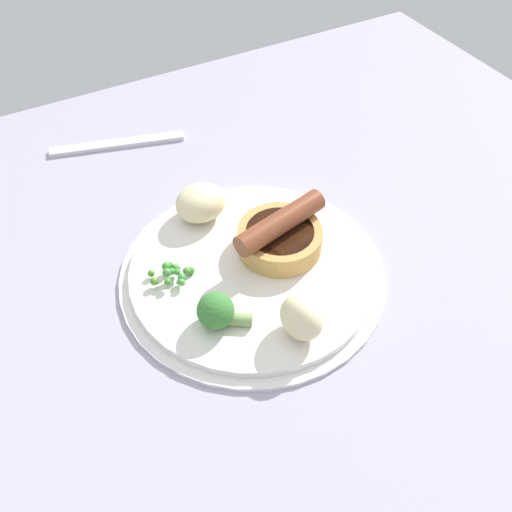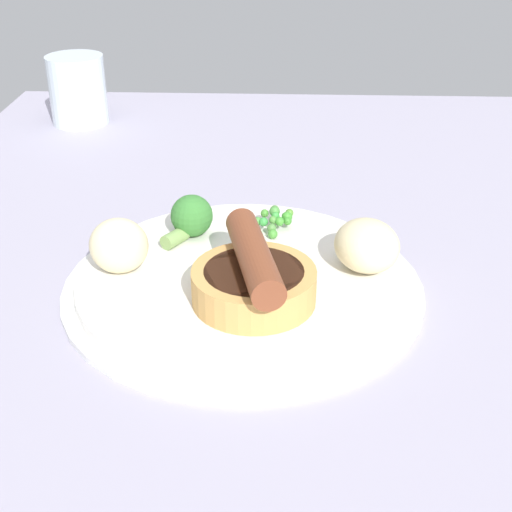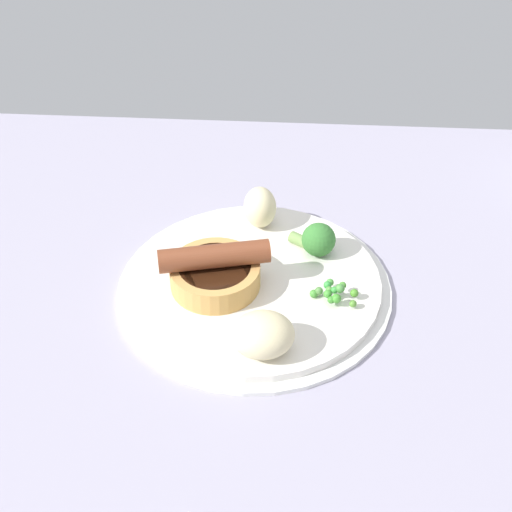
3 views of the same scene
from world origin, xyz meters
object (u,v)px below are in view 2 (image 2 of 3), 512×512
(sausage_pudding, at_px, (254,279))
(pea_pile, at_px, (275,219))
(potato_chunk_1, at_px, (367,245))
(drinking_glass, at_px, (78,90))
(broccoli_floret_near, at_px, (191,217))
(dinner_plate, at_px, (243,284))
(potato_chunk_0, at_px, (118,248))

(sausage_pudding, relative_size, pea_pile, 2.34)
(potato_chunk_1, relative_size, drinking_glass, 0.68)
(drinking_glass, bearing_deg, potato_chunk_1, 40.27)
(pea_pile, bearing_deg, broccoli_floret_near, -77.01)
(drinking_glass, bearing_deg, sausage_pudding, 28.86)
(pea_pile, distance_m, broccoli_floret_near, 0.08)
(pea_pile, height_order, potato_chunk_1, potato_chunk_1)
(dinner_plate, bearing_deg, drinking_glass, -150.04)
(potato_chunk_0, distance_m, potato_chunk_1, 0.20)
(dinner_plate, xyz_separation_m, sausage_pudding, (0.04, 0.01, 0.03))
(broccoli_floret_near, relative_size, potato_chunk_0, 1.11)
(pea_pile, xyz_separation_m, potato_chunk_0, (0.09, -0.12, 0.01))
(broccoli_floret_near, bearing_deg, potato_chunk_0, 177.71)
(sausage_pudding, xyz_separation_m, broccoli_floret_near, (-0.10, -0.06, -0.00))
(sausage_pudding, height_order, broccoli_floret_near, sausage_pudding)
(pea_pile, bearing_deg, drinking_glass, -141.49)
(sausage_pudding, distance_m, broccoli_floret_near, 0.12)
(pea_pile, bearing_deg, potato_chunk_1, 47.69)
(pea_pile, relative_size, drinking_glass, 0.56)
(potato_chunk_0, distance_m, drinking_glass, 0.44)
(pea_pile, distance_m, potato_chunk_0, 0.15)
(broccoli_floret_near, distance_m, drinking_glass, 0.39)
(dinner_plate, xyz_separation_m, potato_chunk_0, (0.00, -0.10, 0.03))
(broccoli_floret_near, bearing_deg, pea_pile, -44.08)
(potato_chunk_0, bearing_deg, pea_pile, 125.08)
(pea_pile, bearing_deg, sausage_pudding, -6.48)
(potato_chunk_0, bearing_deg, broccoli_floret_near, 144.78)
(dinner_plate, xyz_separation_m, potato_chunk_1, (-0.02, 0.10, 0.03))
(dinner_plate, height_order, potato_chunk_0, potato_chunk_0)
(pea_pile, relative_size, broccoli_floret_near, 0.95)
(dinner_plate, bearing_deg, potato_chunk_1, 99.30)
(dinner_plate, xyz_separation_m, broccoli_floret_near, (-0.07, -0.05, 0.03))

